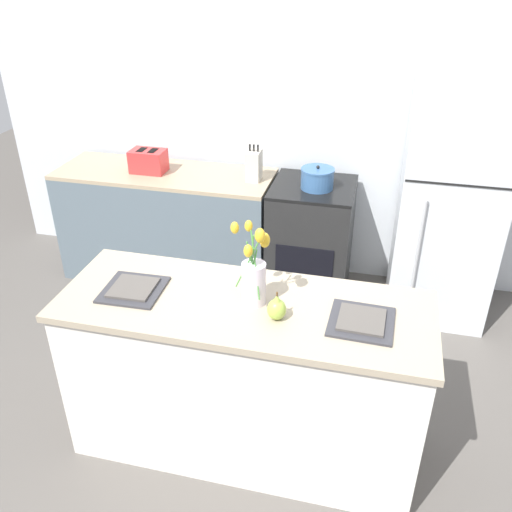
{
  "coord_description": "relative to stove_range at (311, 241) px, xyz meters",
  "views": [
    {
      "loc": [
        0.56,
        -2.05,
        2.39
      ],
      "look_at": [
        0.0,
        0.25,
        1.05
      ],
      "focal_mm": 38.0,
      "sensor_mm": 36.0,
      "label": 1
    }
  ],
  "objects": [
    {
      "name": "kitchen_island",
      "position": [
        -0.1,
        -1.6,
        0.01
      ],
      "size": [
        1.8,
        0.66,
        0.93
      ],
      "color": "silver",
      "rests_on": "ground_plane"
    },
    {
      "name": "pear_figurine",
      "position": [
        0.08,
        -1.68,
        0.53
      ],
      "size": [
        0.09,
        0.09,
        0.14
      ],
      "color": "#9EBC47",
      "rests_on": "kitchen_island"
    },
    {
      "name": "refrigerator",
      "position": [
        0.95,
        0.0,
        0.46
      ],
      "size": [
        0.68,
        0.67,
        1.81
      ],
      "color": "silver",
      "rests_on": "ground_plane"
    },
    {
      "name": "toaster",
      "position": [
        -1.27,
        -0.02,
        0.54
      ],
      "size": [
        0.28,
        0.18,
        0.17
      ],
      "color": "red",
      "rests_on": "back_counter"
    },
    {
      "name": "stove_range",
      "position": [
        0.0,
        0.0,
        0.0
      ],
      "size": [
        0.6,
        0.61,
        0.9
      ],
      "color": "black",
      "rests_on": "ground_plane"
    },
    {
      "name": "plate_setting_right",
      "position": [
        0.46,
        -1.62,
        0.49
      ],
      "size": [
        0.3,
        0.3,
        0.02
      ],
      "color": "#333338",
      "rests_on": "kitchen_island"
    },
    {
      "name": "cooking_pot",
      "position": [
        0.03,
        -0.04,
        0.53
      ],
      "size": [
        0.24,
        0.24,
        0.17
      ],
      "color": "#386093",
      "rests_on": "stove_range"
    },
    {
      "name": "plate_setting_left",
      "position": [
        -0.66,
        -1.62,
        0.49
      ],
      "size": [
        0.3,
        0.3,
        0.02
      ],
      "color": "#333338",
      "rests_on": "kitchen_island"
    },
    {
      "name": "back_wall",
      "position": [
        -0.1,
        0.4,
        0.9
      ],
      "size": [
        5.2,
        0.08,
        2.7
      ],
      "color": "silver",
      "rests_on": "ground_plane"
    },
    {
      "name": "knife_block",
      "position": [
        -0.45,
        0.01,
        0.56
      ],
      "size": [
        0.1,
        0.14,
        0.27
      ],
      "color": "beige",
      "rests_on": "back_counter"
    },
    {
      "name": "back_counter",
      "position": [
        -1.16,
        0.0,
        0.0
      ],
      "size": [
        1.68,
        0.6,
        0.9
      ],
      "color": "slate",
      "rests_on": "ground_plane"
    },
    {
      "name": "ground_plane",
      "position": [
        -0.1,
        -1.6,
        -0.45
      ],
      "size": [
        10.0,
        10.0,
        0.0
      ],
      "primitive_type": "plane",
      "color": "#59544F"
    },
    {
      "name": "flower_vase",
      "position": [
        -0.05,
        -1.58,
        0.63
      ],
      "size": [
        0.19,
        0.15,
        0.43
      ],
      "color": "silver",
      "rests_on": "kitchen_island"
    }
  ]
}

